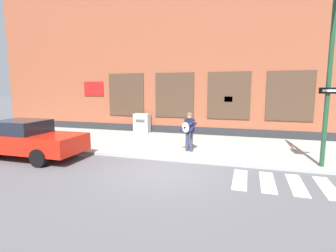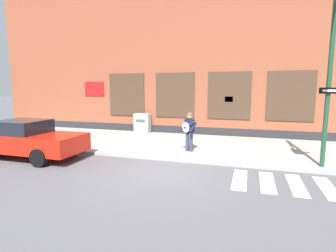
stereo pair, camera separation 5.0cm
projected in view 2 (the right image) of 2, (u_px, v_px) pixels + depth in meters
ground_plane at (163, 172)px, 8.82m from camera, size 160.00×160.00×0.00m
sidewalk at (190, 145)px, 12.71m from camera, size 28.00×5.64×0.12m
building_backdrop at (207, 60)px, 16.63m from camera, size 28.00×4.06×9.15m
crosswalk at (327, 188)px, 7.38m from camera, size 5.20×1.90×0.01m
red_car at (27, 139)px, 10.53m from camera, size 4.60×1.99×1.53m
busker at (189, 130)px, 11.10m from camera, size 0.72×0.67×1.65m
utility_box at (143, 123)px, 15.89m from camera, size 0.94×0.59×1.17m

